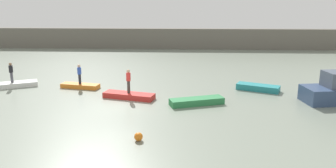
% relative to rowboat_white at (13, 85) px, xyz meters
% --- Properties ---
extents(ground_plane, '(120.00, 120.00, 0.00)m').
position_rel_rowboat_white_xyz_m(ground_plane, '(9.92, -4.66, -0.19)').
color(ground_plane, gray).
extents(embankment_wall, '(80.00, 1.20, 2.89)m').
position_rel_rowboat_white_xyz_m(embankment_wall, '(9.92, 22.20, 1.25)').
color(embankment_wall, '#666056').
rests_on(embankment_wall, ground_plane).
extents(rowboat_white, '(4.01, 2.76, 0.39)m').
position_rel_rowboat_white_xyz_m(rowboat_white, '(0.00, 0.00, 0.00)').
color(rowboat_white, white).
rests_on(rowboat_white, ground_plane).
extents(rowboat_orange, '(3.27, 1.49, 0.36)m').
position_rel_rowboat_white_xyz_m(rowboat_orange, '(5.70, -0.06, -0.01)').
color(rowboat_orange, orange).
rests_on(rowboat_orange, ground_plane).
extents(rowboat_red, '(3.95, 2.04, 0.40)m').
position_rel_rowboat_white_xyz_m(rowboat_red, '(10.15, -2.77, 0.01)').
color(rowboat_red, red).
rests_on(rowboat_red, ground_plane).
extents(rowboat_green, '(3.91, 2.18, 0.46)m').
position_rel_rowboat_white_xyz_m(rowboat_green, '(15.09, -4.02, 0.04)').
color(rowboat_green, '#2D7F47').
rests_on(rowboat_green, ground_plane).
extents(rowboat_teal, '(3.46, 2.33, 0.47)m').
position_rel_rowboat_white_xyz_m(rowboat_teal, '(20.10, -0.12, 0.04)').
color(rowboat_teal, teal).
rests_on(rowboat_teal, ground_plane).
extents(person_blue_shirt, '(0.32, 0.32, 1.61)m').
position_rel_rowboat_white_xyz_m(person_blue_shirt, '(5.70, -0.06, 1.07)').
color(person_blue_shirt, '#232838').
rests_on(person_blue_shirt, rowboat_orange).
extents(person_red_shirt, '(0.32, 0.32, 1.77)m').
position_rel_rowboat_white_xyz_m(person_red_shirt, '(10.15, -2.77, 1.20)').
color(person_red_shirt, '#38332D').
rests_on(person_red_shirt, rowboat_red).
extents(person_dark_shirt, '(0.32, 0.32, 1.66)m').
position_rel_rowboat_white_xyz_m(person_dark_shirt, '(-0.00, 0.00, 1.12)').
color(person_dark_shirt, '#4C4C56').
rests_on(person_dark_shirt, rowboat_white).
extents(mooring_buoy, '(0.45, 0.45, 0.45)m').
position_rel_rowboat_white_xyz_m(mooring_buoy, '(11.86, -10.33, 0.03)').
color(mooring_buoy, orange).
rests_on(mooring_buoy, ground_plane).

